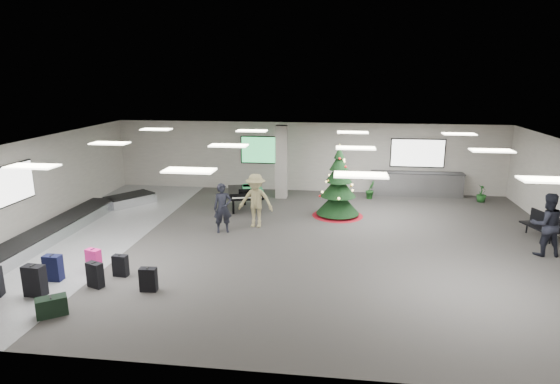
# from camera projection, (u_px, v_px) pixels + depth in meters

# --- Properties ---
(ground) EXTENTS (18.00, 18.00, 0.00)m
(ground) POSITION_uv_depth(u_px,v_px,m) (291.00, 241.00, 15.39)
(ground) COLOR #393734
(ground) RESTS_ON ground
(room_envelope) EXTENTS (18.02, 14.02, 3.21)m
(room_envelope) POSITION_uv_depth(u_px,v_px,m) (282.00, 168.00, 15.51)
(room_envelope) COLOR beige
(room_envelope) RESTS_ON ground
(baggage_carousel) EXTENTS (2.28, 9.71, 0.43)m
(baggage_carousel) POSITION_uv_depth(u_px,v_px,m) (66.00, 226.00, 16.23)
(baggage_carousel) COLOR silver
(baggage_carousel) RESTS_ON ground
(service_counter) EXTENTS (4.05, 0.65, 1.08)m
(service_counter) POSITION_uv_depth(u_px,v_px,m) (416.00, 184.00, 21.04)
(service_counter) COLOR silver
(service_counter) RESTS_ON ground
(suitcase_0) EXTENTS (0.53, 0.32, 0.82)m
(suitcase_0) POSITION_uv_depth(u_px,v_px,m) (35.00, 281.00, 11.53)
(suitcase_0) COLOR black
(suitcase_0) RESTS_ON ground
(suitcase_1) EXTENTS (0.48, 0.36, 0.68)m
(suitcase_1) POSITION_uv_depth(u_px,v_px,m) (95.00, 275.00, 12.03)
(suitcase_1) COLOR black
(suitcase_1) RESTS_ON ground
(pink_suitcase) EXTENTS (0.46, 0.34, 0.65)m
(pink_suitcase) POSITION_uv_depth(u_px,v_px,m) (94.00, 260.00, 13.01)
(pink_suitcase) COLOR #F01F83
(pink_suitcase) RESTS_ON ground
(suitcase_3) EXTENTS (0.41, 0.25, 0.61)m
(suitcase_3) POSITION_uv_depth(u_px,v_px,m) (121.00, 266.00, 12.70)
(suitcase_3) COLOR black
(suitcase_3) RESTS_ON ground
(navy_suitcase) EXTENTS (0.46, 0.28, 0.73)m
(navy_suitcase) POSITION_uv_depth(u_px,v_px,m) (53.00, 268.00, 12.40)
(navy_suitcase) COLOR black
(navy_suitcase) RESTS_ON ground
(green_duffel) EXTENTS (0.73, 0.66, 0.46)m
(green_duffel) POSITION_uv_depth(u_px,v_px,m) (52.00, 306.00, 10.62)
(green_duffel) COLOR black
(green_duffel) RESTS_ON ground
(suitcase_7) EXTENTS (0.44, 0.25, 0.64)m
(suitcase_7) POSITION_uv_depth(u_px,v_px,m) (148.00, 279.00, 11.81)
(suitcase_7) COLOR black
(suitcase_7) RESTS_ON ground
(christmas_tree) EXTENTS (1.98, 1.98, 2.82)m
(christmas_tree) POSITION_uv_depth(u_px,v_px,m) (338.00, 192.00, 17.95)
(christmas_tree) COLOR maroon
(christmas_tree) RESTS_ON ground
(grand_piano) EXTENTS (1.73, 2.03, 1.00)m
(grand_piano) POSITION_uv_depth(u_px,v_px,m) (246.00, 192.00, 18.85)
(grand_piano) COLOR black
(grand_piano) RESTS_ON ground
(bench) EXTENTS (0.88, 1.45, 0.87)m
(bench) POSITION_uv_depth(u_px,v_px,m) (542.00, 224.00, 15.56)
(bench) COLOR black
(bench) RESTS_ON ground
(traveler_a) EXTENTS (0.73, 0.60, 1.73)m
(traveler_a) POSITION_uv_depth(u_px,v_px,m) (223.00, 208.00, 16.10)
(traveler_a) COLOR black
(traveler_a) RESTS_ON ground
(traveler_b) EXTENTS (1.30, 0.80, 1.94)m
(traveler_b) POSITION_uv_depth(u_px,v_px,m) (256.00, 201.00, 16.64)
(traveler_b) COLOR #9A8E5F
(traveler_b) RESTS_ON ground
(traveler_bench) EXTENTS (1.00, 0.81, 1.94)m
(traveler_bench) POSITION_uv_depth(u_px,v_px,m) (546.00, 224.00, 14.02)
(traveler_bench) COLOR black
(traveler_bench) RESTS_ON ground
(potted_plant_left) EXTENTS (0.53, 0.56, 0.80)m
(potted_plant_left) POSITION_uv_depth(u_px,v_px,m) (370.00, 190.00, 20.58)
(potted_plant_left) COLOR #123A19
(potted_plant_left) RESTS_ON ground
(potted_plant_right) EXTENTS (0.47, 0.47, 0.75)m
(potted_plant_right) POSITION_uv_depth(u_px,v_px,m) (482.00, 193.00, 20.05)
(potted_plant_right) COLOR #123A19
(potted_plant_right) RESTS_ON ground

